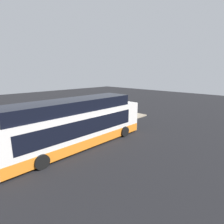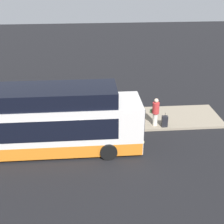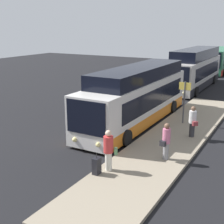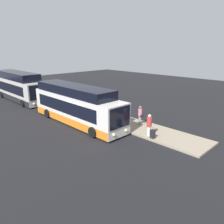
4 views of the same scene
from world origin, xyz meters
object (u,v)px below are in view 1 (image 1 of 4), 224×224
(passenger_boarding, at_px, (120,112))
(sign_post, at_px, (48,118))
(passenger_with_bags, at_px, (95,113))
(suitcase, at_px, (125,117))
(passenger_waiting, at_px, (65,119))
(bus_lead, at_px, (78,125))

(passenger_boarding, relative_size, sign_post, 0.68)
(passenger_with_bags, xyz_separation_m, suitcase, (2.85, -1.98, -0.59))
(passenger_waiting, xyz_separation_m, passenger_with_bags, (3.62, -0.22, 0.02))
(passenger_waiting, distance_m, passenger_with_bags, 3.63)
(bus_lead, height_order, passenger_with_bags, bus_lead)
(bus_lead, distance_m, passenger_waiting, 4.21)
(suitcase, height_order, sign_post, sign_post)
(passenger_with_bags, bearing_deg, passenger_waiting, -80.25)
(passenger_with_bags, relative_size, suitcase, 1.82)
(passenger_boarding, xyz_separation_m, passenger_with_bags, (-2.29, 1.72, -0.02))
(passenger_with_bags, bearing_deg, bus_lead, -39.13)
(bus_lead, distance_m, sign_post, 2.95)
(passenger_waiting, bearing_deg, suitcase, 28.31)
(passenger_waiting, xyz_separation_m, sign_post, (-2.22, -1.20, 0.76))
(passenger_boarding, height_order, passenger_waiting, passenger_boarding)
(bus_lead, height_order, sign_post, bus_lead)
(bus_lead, relative_size, suitcase, 12.12)
(passenger_waiting, relative_size, suitcase, 1.82)
(passenger_with_bags, bearing_deg, suitcase, 68.38)
(bus_lead, distance_m, passenger_with_bags, 6.18)
(bus_lead, bearing_deg, suitcase, 13.01)
(suitcase, xyz_separation_m, sign_post, (-8.69, 1.00, 1.33))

